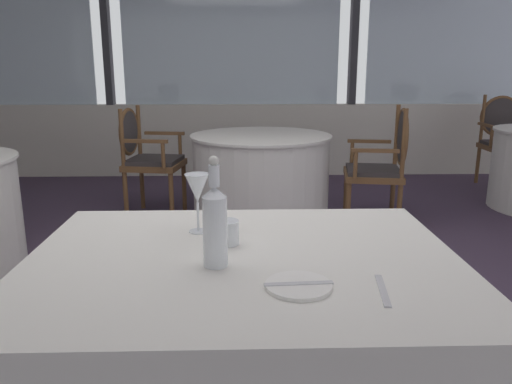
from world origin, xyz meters
TOP-DOWN VIEW (x-y plane):
  - ground_plane at (0.00, 0.00)m, footprint 12.68×12.68m
  - window_wall_far at (-0.00, 3.66)m, footprint 9.11×0.14m
  - foreground_table at (0.11, -0.95)m, footprint 1.31×1.02m
  - side_plate at (0.25, -1.17)m, footprint 0.17×0.17m
  - butter_knife at (0.25, -1.17)m, footprint 0.18×0.03m
  - dinner_fork at (0.46, -1.20)m, footprint 0.04×0.19m
  - water_bottle at (0.03, -1.02)m, footprint 0.07×0.07m
  - wine_glass at (-0.05, -0.71)m, footprint 0.08×0.08m
  - water_tumbler at (0.06, -0.84)m, footprint 0.08×0.08m
  - background_table_0 at (0.27, 1.81)m, footprint 1.18×1.18m
  - dining_chair_0_0 at (-0.73, 1.97)m, footprint 0.53×0.59m
  - dining_chair_0_1 at (1.28, 1.64)m, footprint 0.53×0.59m
  - dining_chair_1_1 at (2.97, 3.02)m, footprint 0.55×0.48m

SIDE VIEW (x-z plane):
  - ground_plane at x=0.00m, z-range 0.00..0.00m
  - foreground_table at x=0.11m, z-range 0.00..0.73m
  - background_table_0 at x=0.27m, z-range 0.00..0.73m
  - dining_chair_0_1 at x=1.28m, z-range 0.07..1.05m
  - dining_chair_0_0 at x=-0.73m, z-range 0.09..1.04m
  - dining_chair_1_1 at x=2.97m, z-range 0.08..1.06m
  - dinner_fork at x=0.46m, z-range 0.73..0.74m
  - side_plate at x=0.25m, z-range 0.73..0.74m
  - butter_knife at x=0.25m, z-range 0.74..0.75m
  - water_tumbler at x=0.06m, z-range 0.73..0.81m
  - water_bottle at x=0.03m, z-range 0.70..1.02m
  - wine_glass at x=-0.05m, z-range 0.78..0.99m
  - window_wall_far at x=0.00m, z-range -0.27..2.45m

